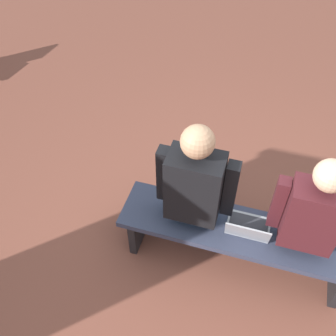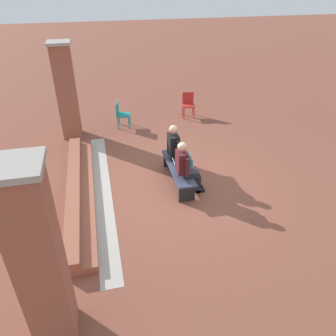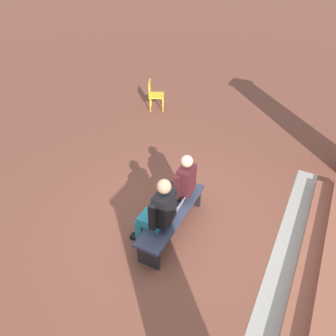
% 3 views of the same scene
% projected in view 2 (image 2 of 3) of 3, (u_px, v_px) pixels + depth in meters
% --- Properties ---
extents(ground_plane, '(60.00, 60.00, 0.00)m').
position_uv_depth(ground_plane, '(176.00, 183.00, 8.14)').
color(ground_plane, brown).
extents(concrete_strip, '(5.73, 0.40, 0.01)m').
position_uv_depth(concrete_strip, '(103.00, 191.00, 7.83)').
color(concrete_strip, '#A8A399').
rests_on(concrete_strip, ground).
extents(brick_steps, '(4.93, 0.60, 0.30)m').
position_uv_depth(brick_steps, '(78.00, 190.00, 7.67)').
color(brick_steps, '#93513D').
rests_on(brick_steps, ground).
extents(brick_pillar_left_of_steps, '(0.64, 0.64, 2.86)m').
position_uv_depth(brick_pillar_left_of_steps, '(39.00, 260.00, 4.10)').
color(brick_pillar_left_of_steps, '#93513D').
rests_on(brick_pillar_left_of_steps, ground).
extents(brick_pillar_right_of_steps, '(0.64, 0.64, 2.86)m').
position_uv_depth(brick_pillar_right_of_steps, '(66.00, 91.00, 9.72)').
color(brick_pillar_right_of_steps, '#93513D').
rests_on(brick_pillar_right_of_steps, ground).
extents(bench, '(1.80, 0.44, 0.45)m').
position_uv_depth(bench, '(178.00, 170.00, 8.00)').
color(bench, '#33384C').
rests_on(bench, ground).
extents(person_student, '(0.53, 0.67, 1.33)m').
position_uv_depth(person_student, '(186.00, 166.00, 7.46)').
color(person_student, '#232328').
rests_on(person_student, ground).
extents(person_adult, '(0.57, 0.72, 1.38)m').
position_uv_depth(person_adult, '(178.00, 149.00, 8.11)').
color(person_adult, teal).
rests_on(person_adult, ground).
extents(laptop, '(0.32, 0.29, 0.21)m').
position_uv_depth(laptop, '(178.00, 166.00, 7.87)').
color(laptop, '#9EA0A5').
rests_on(laptop, bench).
extents(plastic_chair_far_right, '(0.47, 0.47, 0.84)m').
position_uv_depth(plastic_chair_far_right, '(188.00, 103.00, 11.60)').
color(plastic_chair_far_right, red).
rests_on(plastic_chair_far_right, ground).
extents(plastic_chair_far_left, '(0.50, 0.50, 0.84)m').
position_uv_depth(plastic_chair_far_left, '(121.00, 113.00, 10.79)').
color(plastic_chair_far_left, teal).
rests_on(plastic_chair_far_left, ground).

